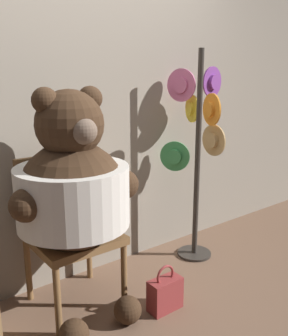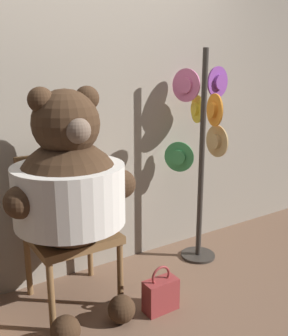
% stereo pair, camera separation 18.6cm
% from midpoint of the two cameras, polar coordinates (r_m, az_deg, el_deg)
% --- Properties ---
extents(ground_plane, '(14.00, 14.00, 0.00)m').
position_cam_midpoint_polar(ground_plane, '(2.65, -0.49, -19.68)').
color(ground_plane, brown).
extents(wall_back, '(8.00, 0.10, 2.64)m').
position_cam_midpoint_polar(wall_back, '(2.71, -7.34, 10.82)').
color(wall_back, gray).
rests_on(wall_back, ground_plane).
extents(chair, '(0.52, 0.52, 0.97)m').
position_cam_midpoint_polar(chair, '(2.51, -9.75, -8.09)').
color(chair, brown).
rests_on(chair, ground_plane).
extents(teddy_bear, '(0.81, 0.72, 1.41)m').
position_cam_midpoint_polar(teddy_bear, '(2.26, -8.95, -2.94)').
color(teddy_bear, '#3D2819').
rests_on(teddy_bear, ground_plane).
extents(hat_display_rack, '(0.45, 0.57, 1.66)m').
position_cam_midpoint_polar(hat_display_rack, '(2.93, 10.51, 3.73)').
color(hat_display_rack, '#332D28').
rests_on(hat_display_rack, ground_plane).
extents(handbag_on_ground, '(0.22, 0.11, 0.31)m').
position_cam_midpoint_polar(handbag_on_ground, '(2.52, 4.80, -18.65)').
color(handbag_on_ground, maroon).
rests_on(handbag_on_ground, ground_plane).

